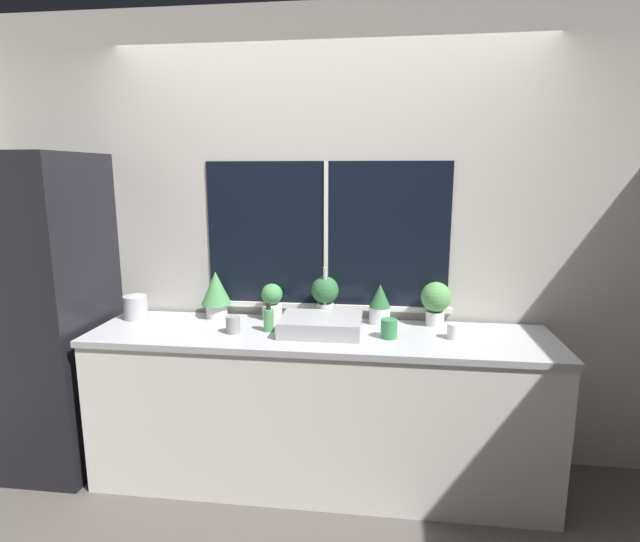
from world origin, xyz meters
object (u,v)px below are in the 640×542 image
Objects in this scene: potted_plant_far_left at (216,292)px; mug_white at (454,331)px; sink at (321,324)px; potted_plant_center at (325,295)px; mug_green at (389,329)px; potted_plant_far_right at (436,300)px; refrigerator at (41,313)px; mug_grey at (233,324)px; potted_plant_right at (380,304)px; kettle at (136,306)px; soap_bottle at (269,319)px; potted_plant_left at (272,301)px.

mug_white is (1.39, -0.23, -0.12)m from potted_plant_far_left.
potted_plant_center is (-0.00, 0.22, 0.12)m from sink.
potted_plant_center reaches higher than mug_green.
mug_green is (-0.27, -0.26, -0.10)m from potted_plant_far_right.
mug_white is at bearing -0.90° from refrigerator.
mug_green reaches higher than mug_grey.
sink is at bearing -89.07° from potted_plant_center.
potted_plant_right reaches higher than mug_green.
potted_plant_center is at bearing 0.00° from potted_plant_far_left.
potted_plant_far_left is at bearing 10.73° from refrigerator.
potted_plant_right is at bearing 19.51° from mug_grey.
potted_plant_far_right is 1.63× the size of kettle.
soap_bottle is at bearing 177.10° from mug_green.
potted_plant_far_left is 0.35m from potted_plant_left.
mug_grey is 0.61× the size of kettle.
mug_green is (0.86, 0.02, 0.00)m from mug_grey.
kettle is (-0.85, 0.14, 0.01)m from soap_bottle.
mug_white is at bearing -17.85° from potted_plant_center.
mug_grey is 0.69m from kettle.
sink is 4.30× the size of mug_green.
potted_plant_center is at bearing 30.69° from mug_grey.
potted_plant_far_left is 1.41m from mug_white.
potted_plant_center is 0.77m from mug_white.
potted_plant_center is at bearing 0.00° from potted_plant_left.
mug_green reaches higher than mug_white.
potted_plant_far_left reaches higher than kettle.
potted_plant_right reaches higher than mug_grey.
potted_plant_left is at bearing 60.86° from mug_grey.
refrigerator reaches higher than mug_grey.
soap_bottle reaches higher than mug_white.
potted_plant_far_right is 2.66× the size of mug_grey.
refrigerator is at bearing 179.18° from sink.
refrigerator is at bearing -169.27° from potted_plant_far_left.
mug_green is at bearing -175.14° from mug_white.
potted_plant_center is 2.64× the size of mug_green.
mug_white is (0.72, -0.23, -0.12)m from potted_plant_center.
potted_plant_center is at bearing 38.12° from soap_bottle.
kettle is (-1.79, -0.09, -0.07)m from potted_plant_far_right.
kettle is (-1.15, 0.13, 0.03)m from sink.
potted_plant_far_right is 1.59× the size of soap_bottle.
mug_green is (0.67, -0.03, -0.02)m from soap_bottle.
refrigerator is at bearing -175.25° from potted_plant_far_right.
potted_plant_left reaches higher than mug_green.
potted_plant_left is (0.35, 0.00, -0.05)m from potted_plant_far_left.
refrigerator is 22.46× the size of mug_white.
kettle reaches higher than mug_grey.
potted_plant_far_left reaches higher than soap_bottle.
kettle is (-1.52, 0.17, 0.03)m from mug_green.
soap_bottle is 0.67m from mug_green.
potted_plant_far_right is 1.16m from mug_grey.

